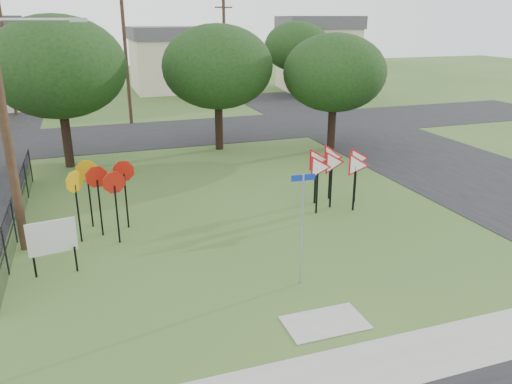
% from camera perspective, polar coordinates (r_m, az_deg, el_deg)
% --- Properties ---
extents(ground, '(140.00, 140.00, 0.00)m').
position_cam_1_polar(ground, '(14.57, 3.63, -9.70)').
color(ground, '#31521F').
extents(sidewalk, '(30.00, 1.60, 0.02)m').
position_cam_1_polar(sidewalk, '(11.46, 12.13, -19.16)').
color(sidewalk, gray).
rests_on(sidewalk, ground).
extents(street_right, '(8.00, 50.00, 0.02)m').
position_cam_1_polar(street_right, '(28.47, 18.49, 3.98)').
color(street_right, black).
rests_on(street_right, ground).
extents(street_far, '(60.00, 8.00, 0.02)m').
position_cam_1_polar(street_far, '(32.89, -9.85, 6.66)').
color(street_far, black).
rests_on(street_far, ground).
extents(curb_pad, '(2.00, 1.20, 0.02)m').
position_cam_1_polar(curb_pad, '(12.72, 7.89, -14.57)').
color(curb_pad, gray).
rests_on(curb_pad, ground).
extents(street_name_sign, '(0.66, 0.06, 3.21)m').
position_cam_1_polar(street_name_sign, '(13.50, 5.25, -3.59)').
color(street_name_sign, '#9C9EA4').
rests_on(street_name_sign, ground).
extents(stop_sign_cluster, '(2.24, 1.87, 2.47)m').
position_cam_1_polar(stop_sign_cluster, '(17.38, -17.40, 0.90)').
color(stop_sign_cluster, black).
rests_on(stop_sign_cluster, ground).
extents(yield_sign_cluster, '(2.98, 2.10, 2.33)m').
position_cam_1_polar(yield_sign_cluster, '(19.50, 9.00, 3.18)').
color(yield_sign_cluster, black).
rests_on(yield_sign_cluster, ground).
extents(info_board, '(1.33, 0.25, 1.68)m').
position_cam_1_polar(info_board, '(15.36, -22.27, -5.02)').
color(info_board, black).
rests_on(info_board, ground).
extents(utility_pole_main, '(3.55, 0.33, 10.00)m').
position_cam_1_polar(utility_pole_main, '(16.48, -27.17, 10.80)').
color(utility_pole_main, '#412D1E').
rests_on(utility_pole_main, ground).
extents(far_pole_a, '(1.40, 0.24, 9.00)m').
position_cam_1_polar(far_pole_a, '(35.94, -14.64, 14.81)').
color(far_pole_a, '#412D1E').
rests_on(far_pole_a, ground).
extents(far_pole_b, '(1.40, 0.24, 8.50)m').
position_cam_1_polar(far_pole_b, '(41.31, -3.62, 15.53)').
color(far_pole_b, '#412D1E').
rests_on(far_pole_b, ground).
extents(far_pole_c, '(1.40, 0.24, 9.00)m').
position_cam_1_polar(far_pole_c, '(42.10, -26.61, 14.02)').
color(far_pole_c, '#412D1E').
rests_on(far_pole_c, ground).
extents(fence_run, '(0.05, 11.55, 1.50)m').
position_cam_1_polar(fence_run, '(19.22, -25.62, -1.72)').
color(fence_run, black).
rests_on(fence_run, ground).
extents(house_mid, '(8.40, 8.40, 6.20)m').
position_cam_1_polar(house_mid, '(52.65, -9.39, 14.82)').
color(house_mid, beige).
rests_on(house_mid, ground).
extents(house_right, '(8.30, 8.30, 7.20)m').
position_cam_1_polar(house_right, '(53.09, 7.00, 15.51)').
color(house_right, beige).
rests_on(house_right, ground).
extents(tree_near_left, '(6.40, 6.40, 7.27)m').
position_cam_1_polar(tree_near_left, '(25.84, -21.72, 13.11)').
color(tree_near_left, black).
rests_on(tree_near_left, ground).
extents(tree_near_mid, '(6.00, 6.00, 6.80)m').
position_cam_1_polar(tree_near_mid, '(27.74, -4.42, 14.06)').
color(tree_near_mid, black).
rests_on(tree_near_mid, ground).
extents(tree_near_right, '(5.60, 5.60, 6.33)m').
position_cam_1_polar(tree_near_right, '(28.08, 8.95, 13.30)').
color(tree_near_right, black).
rests_on(tree_near_right, ground).
extents(tree_far_right, '(6.00, 6.00, 6.80)m').
position_cam_1_polar(tree_far_right, '(47.74, 4.69, 16.24)').
color(tree_far_right, black).
rests_on(tree_far_right, ground).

